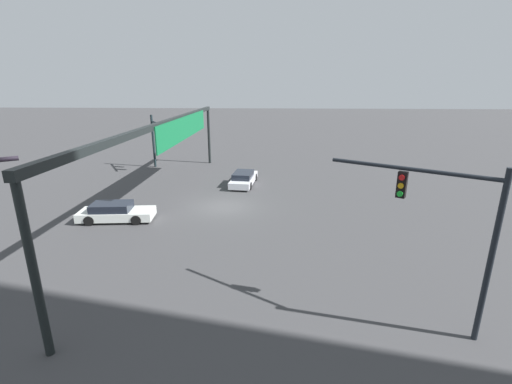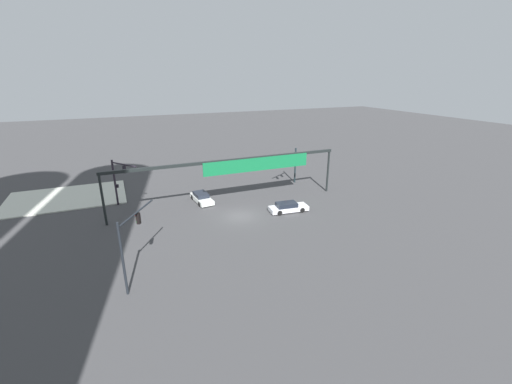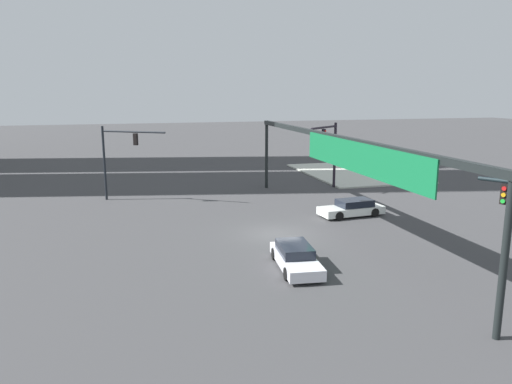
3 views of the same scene
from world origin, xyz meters
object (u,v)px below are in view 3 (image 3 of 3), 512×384
(traffic_signal_near_corner, at_px, (331,147))
(sedan_car_waiting_far, at_px, (296,257))
(traffic_signal_cross_street, at_px, (118,150))
(sedan_car_approaching, at_px, (352,208))

(traffic_signal_near_corner, distance_m, sedan_car_waiting_far, 22.04)
(traffic_signal_cross_street, bearing_deg, sedan_car_waiting_far, -33.68)
(traffic_signal_cross_street, height_order, sedan_car_waiting_far, traffic_signal_cross_street)
(traffic_signal_near_corner, bearing_deg, sedan_car_approaching, 37.97)
(traffic_signal_cross_street, distance_m, sedan_car_waiting_far, 21.11)
(traffic_signal_cross_street, distance_m, sedan_car_approaching, 19.40)
(traffic_signal_near_corner, relative_size, sedan_car_approaching, 1.24)
(traffic_signal_cross_street, xyz_separation_m, sedan_car_waiting_far, (-18.89, -8.69, -3.65))
(traffic_signal_near_corner, height_order, sedan_car_waiting_far, traffic_signal_near_corner)
(sedan_car_approaching, relative_size, sedan_car_waiting_far, 0.97)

